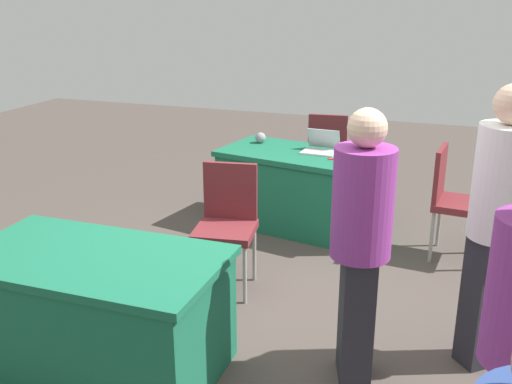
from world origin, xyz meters
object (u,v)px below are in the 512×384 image
(chair_tucked_right, at_px, (227,219))
(laptop_silver, at_px, (321,148))
(table_mid_left, at_px, (97,312))
(chair_near_front, at_px, (453,196))
(person_attendee_standing, at_px, (499,216))
(person_organiser, at_px, (361,236))
(table_foreground, at_px, (301,190))
(scissors_red, at_px, (338,159))
(yarn_ball, at_px, (260,138))
(chair_tucked_left, at_px, (328,149))

(chair_tucked_right, distance_m, laptop_silver, 1.54)
(table_mid_left, distance_m, chair_near_front, 3.10)
(chair_tucked_right, bearing_deg, person_attendee_standing, 158.27)
(chair_near_front, height_order, person_attendee_standing, person_attendee_standing)
(person_organiser, xyz_separation_m, laptop_silver, (0.79, -2.30, -0.12))
(table_foreground, distance_m, chair_near_front, 1.44)
(chair_near_front, relative_size, scissors_red, 5.37)
(person_attendee_standing, bearing_deg, table_foreground, 91.58)
(chair_near_front, bearing_deg, person_attendee_standing, 15.36)
(table_mid_left, xyz_separation_m, yarn_ball, (-0.03, -2.89, 0.43))
(chair_tucked_left, bearing_deg, chair_near_front, -48.83)
(table_mid_left, height_order, person_organiser, person_organiser)
(table_foreground, bearing_deg, table_mid_left, 78.79)
(chair_near_front, xyz_separation_m, person_attendee_standing, (-0.27, 1.57, 0.41))
(table_foreground, height_order, yarn_ball, yarn_ball)
(chair_tucked_left, distance_m, chair_tucked_right, 2.40)
(person_attendee_standing, distance_m, person_organiser, 0.83)
(person_attendee_standing, height_order, person_organiser, person_attendee_standing)
(chair_tucked_left, height_order, person_organiser, person_organiser)
(person_attendee_standing, bearing_deg, chair_tucked_left, 79.15)
(chair_near_front, relative_size, person_organiser, 0.59)
(table_mid_left, bearing_deg, scissors_red, -109.58)
(table_foreground, distance_m, person_organiser, 2.48)
(table_mid_left, relative_size, scissors_red, 8.54)
(yarn_ball, height_order, scissors_red, yarn_ball)
(laptop_silver, bearing_deg, chair_near_front, 168.70)
(table_foreground, relative_size, laptop_silver, 4.97)
(chair_near_front, height_order, chair_tucked_left, chair_near_front)
(person_attendee_standing, bearing_deg, laptop_silver, 87.49)
(chair_tucked_left, bearing_deg, table_foreground, -98.61)
(person_attendee_standing, distance_m, scissors_red, 2.15)
(chair_near_front, bearing_deg, chair_tucked_right, -48.79)
(table_foreground, relative_size, person_attendee_standing, 0.96)
(chair_tucked_right, bearing_deg, chair_near_front, -153.51)
(table_foreground, height_order, person_organiser, person_organiser)
(laptop_silver, relative_size, scissors_red, 1.85)
(yarn_ball, relative_size, scissors_red, 0.59)
(laptop_silver, bearing_deg, scissors_red, 140.51)
(table_foreground, xyz_separation_m, chair_tucked_left, (-0.03, -1.00, 0.17))
(table_mid_left, xyz_separation_m, laptop_silver, (-0.69, -2.74, 0.41))
(table_mid_left, relative_size, chair_tucked_right, 1.59)
(chair_tucked_left, xyz_separation_m, person_attendee_standing, (-1.64, 2.81, 0.43))
(table_foreground, relative_size, scissors_red, 9.22)
(chair_tucked_right, distance_m, person_attendee_standing, 1.96)
(table_mid_left, height_order, yarn_ball, yarn_ball)
(chair_tucked_left, xyz_separation_m, laptop_silver, (-0.13, 0.92, 0.24))
(chair_tucked_left, height_order, person_attendee_standing, person_attendee_standing)
(chair_near_front, distance_m, person_organiser, 2.06)
(person_attendee_standing, height_order, laptop_silver, person_attendee_standing)
(chair_tucked_left, bearing_deg, person_organiser, -80.70)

